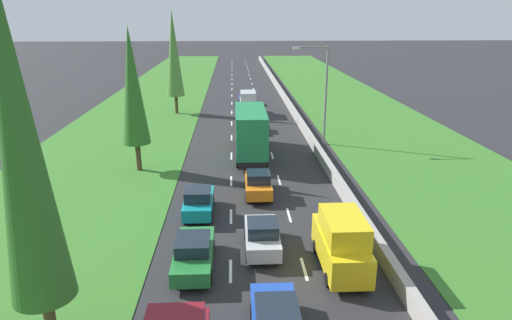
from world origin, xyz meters
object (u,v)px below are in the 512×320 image
street_light_mast (322,88)px  poplar_tree_third (174,54)px  green_sedan_left_lane (194,253)px  silver_van_centre_lane (248,103)px  blue_sedan_centre_lane_seventh (246,98)px  poplar_tree_second (132,87)px  grey_sedan_centre_lane (250,123)px  silver_hatchback_centre_lane (262,236)px  poplar_tree_nearest (19,138)px  orange_hatchback_centre_lane (258,184)px  teal_hatchback_left_lane (199,202)px  green_box_truck_centre_lane (250,131)px  yellow_van_right_lane (342,242)px

street_light_mast → poplar_tree_third: bearing=136.0°
green_sedan_left_lane → street_light_mast: size_ratio=0.50×
silver_van_centre_lane → blue_sedan_centre_lane_seventh: size_ratio=1.09×
blue_sedan_centre_lane_seventh → poplar_tree_second: size_ratio=0.41×
poplar_tree_third → poplar_tree_second: bearing=-91.1°
grey_sedan_centre_lane → green_sedan_left_lane: 26.80m
grey_sedan_centre_lane → blue_sedan_centre_lane_seventh: 14.30m
green_sedan_left_lane → street_light_mast: bearing=64.5°
silver_hatchback_centre_lane → silver_van_centre_lane: 32.75m
grey_sedan_centre_lane → poplar_tree_nearest: size_ratio=0.33×
blue_sedan_centre_lane_seventh → poplar_tree_third: size_ratio=0.37×
orange_hatchback_centre_lane → silver_van_centre_lane: (0.19, 25.41, 0.56)m
teal_hatchback_left_lane → poplar_tree_third: (-4.79, 29.37, 6.32)m
green_sedan_left_lane → grey_sedan_centre_lane: bearing=82.2°
orange_hatchback_centre_lane → street_light_mast: street_light_mast is taller
green_box_truck_centre_lane → silver_hatchback_centre_lane: bearing=-90.1°
blue_sedan_centre_lane_seventh → poplar_tree_nearest: poplar_tree_nearest is taller
green_sedan_left_lane → poplar_tree_nearest: poplar_tree_nearest is taller
orange_hatchback_centre_lane → grey_sedan_centre_lane: size_ratio=0.87×
green_box_truck_centre_lane → teal_hatchback_left_lane: 12.24m
green_box_truck_centre_lane → poplar_tree_third: (-8.35, 17.74, 4.97)m
teal_hatchback_left_lane → grey_sedan_centre_lane: bearing=79.4°
grey_sedan_centre_lane → yellow_van_right_lane: 27.15m
poplar_tree_second → street_light_mast: poplar_tree_second is taller
poplar_tree_second → poplar_tree_third: bearing=88.9°
green_box_truck_centre_lane → yellow_van_right_lane: green_box_truck_centre_lane is taller
teal_hatchback_left_lane → yellow_van_right_lane: 9.61m
silver_hatchback_centre_lane → yellow_van_right_lane: 4.10m
silver_van_centre_lane → green_box_truck_centre_lane: bearing=-91.3°
silver_hatchback_centre_lane → street_light_mast: size_ratio=0.43×
poplar_tree_second → blue_sedan_centre_lane_seventh: bearing=71.2°
silver_van_centre_lane → yellow_van_right_lane: (3.22, -34.63, 0.00)m
silver_van_centre_lane → poplar_tree_second: poplar_tree_second is taller
teal_hatchback_left_lane → poplar_tree_third: 30.42m
silver_hatchback_centre_lane → silver_van_centre_lane: size_ratio=0.80×
green_box_truck_centre_lane → street_light_mast: (6.63, 3.27, 3.05)m
grey_sedan_centre_lane → poplar_tree_third: 13.89m
grey_sedan_centre_lane → poplar_tree_third: size_ratio=0.37×
poplar_tree_third → street_light_mast: (14.98, -14.47, -1.92)m
silver_hatchback_centre_lane → blue_sedan_centre_lane_seventh: 39.36m
green_box_truck_centre_lane → blue_sedan_centre_lane_seventh: 23.25m
poplar_tree_second → green_box_truck_centre_lane: bearing=20.5°
silver_hatchback_centre_lane → poplar_tree_second: bearing=124.2°
silver_van_centre_lane → yellow_van_right_lane: 34.78m
poplar_tree_nearest → poplar_tree_second: (-0.75, 19.48, -1.39)m
poplar_tree_nearest → yellow_van_right_lane: bearing=22.1°
orange_hatchback_centre_lane → teal_hatchback_left_lane: bearing=-143.0°
green_sedan_left_lane → teal_hatchback_left_lane: size_ratio=1.15×
orange_hatchback_centre_lane → green_sedan_left_lane: orange_hatchback_centre_lane is taller
grey_sedan_centre_lane → blue_sedan_centre_lane_seventh: size_ratio=1.00×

